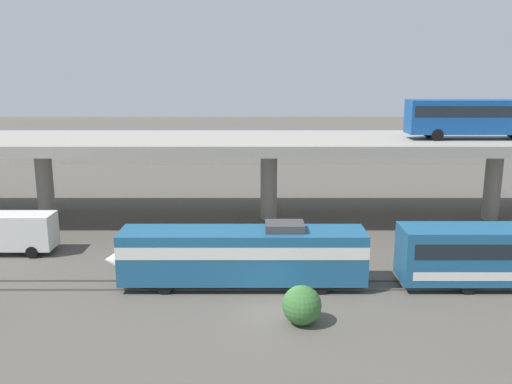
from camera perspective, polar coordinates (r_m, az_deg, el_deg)
ground_plane at (r=31.67m, az=2.18°, el=-12.52°), size 260.00×260.00×0.00m
rail_strip_near at (r=34.63m, az=1.98°, el=-10.13°), size 110.00×0.12×0.12m
rail_strip_far at (r=35.99m, az=1.90°, el=-9.22°), size 110.00×0.12×0.12m
train_locomotive at (r=34.57m, az=-2.64°, el=-6.39°), size 16.38×3.04×4.18m
highway_overpass at (r=49.10m, az=1.39°, el=4.87°), size 96.00×11.81×7.52m
transit_bus_on_overpass at (r=51.34m, az=22.08°, el=7.42°), size 12.00×2.68×3.40m
service_truck_west at (r=44.63m, az=-24.16°, el=-3.85°), size 6.80×2.46×3.04m
pier_parking_lot at (r=84.59m, az=0.81°, el=4.12°), size 74.41×10.94×1.72m
parked_car_0 at (r=84.07m, az=-13.68°, el=4.83°), size 4.36×2.00×1.50m
parked_car_1 at (r=90.97m, az=-18.09°, el=5.14°), size 4.56×1.93×1.50m
parked_car_2 at (r=87.45m, az=10.37°, el=5.28°), size 4.44×2.00×1.50m
parked_car_3 at (r=86.55m, az=-0.25°, el=5.41°), size 4.16×1.87×1.50m
parked_car_4 at (r=87.23m, az=-18.46°, el=4.81°), size 4.29×1.90×1.50m
parked_car_5 at (r=87.50m, az=-12.43°, el=5.19°), size 4.14×1.94×1.50m
parked_car_6 at (r=86.41m, az=-8.79°, el=5.25°), size 4.31×1.91×1.50m
parked_car_7 at (r=88.19m, az=17.63°, el=4.95°), size 4.17×1.94×1.50m
harbor_water at (r=107.49m, az=0.65°, el=5.50°), size 140.00×36.00×0.01m
shrub_right at (r=30.14m, az=4.82°, el=-11.68°), size 2.14×2.14×2.14m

